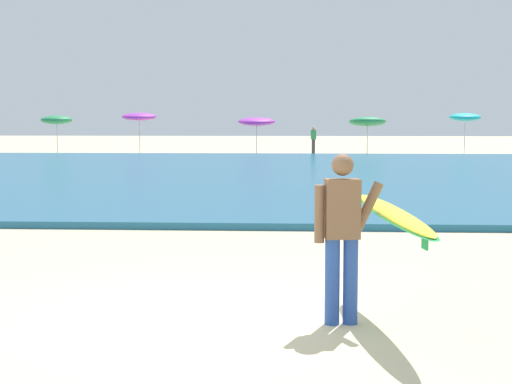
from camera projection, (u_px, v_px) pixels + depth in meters
ground_plane at (199, 320)px, 7.90m from camera, size 160.00×160.00×0.00m
sea at (270, 173)px, 28.07m from camera, size 120.00×28.00×0.14m
surfer_with_board at (368, 223)px, 7.68m from camera, size 1.14×2.80×1.73m
beach_umbrella_0 at (57, 120)px, 44.84m from camera, size 1.84×1.85×2.23m
beach_umbrella_1 at (139, 117)px, 44.63m from camera, size 2.01×2.03×2.43m
beach_umbrella_2 at (257, 122)px, 43.51m from camera, size 2.13×2.15×2.16m
beach_umbrella_3 at (368, 122)px, 43.91m from camera, size 2.13×2.17×2.21m
beach_umbrella_4 at (465, 117)px, 43.15m from camera, size 1.74×1.76×2.40m
beachgoer_near_row_left at (313, 139)px, 44.08m from camera, size 0.32×0.20×1.58m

